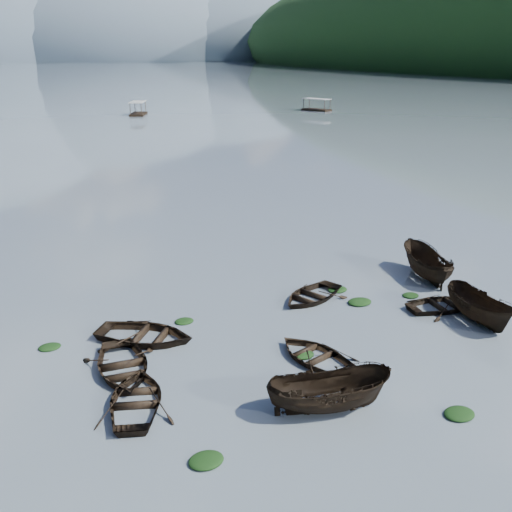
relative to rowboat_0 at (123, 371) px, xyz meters
name	(u,v)px	position (x,y,z in m)	size (l,w,h in m)	color
ground_plane	(388,405)	(8.57, -6.51, 0.00)	(2400.00, 2400.00, 0.00)	slate
haze_mtn_c	(95,60)	(148.57, 893.49, 0.00)	(520.00, 520.00, 260.00)	#475666
haze_mtn_d	(209,59)	(328.57, 893.49, 0.00)	(520.00, 520.00, 220.00)	#475666
rowboat_0	(123,371)	(0.00, 0.00, 0.00)	(3.12, 4.37, 0.90)	black
rowboat_1	(138,405)	(0.01, -2.59, 0.00)	(2.93, 4.10, 0.85)	black
rowboat_2	(328,410)	(6.34, -5.85, 0.00)	(1.76, 4.68, 1.81)	black
rowboat_3	(315,360)	(7.75, -2.47, 0.00)	(2.79, 3.90, 0.81)	black
rowboat_4	(442,309)	(16.31, -0.70, 0.00)	(2.72, 3.81, 0.79)	black
rowboat_5	(478,321)	(16.90, -2.53, 0.00)	(1.69, 4.49, 1.73)	black
rowboat_6	(145,340)	(1.52, 2.27, 0.00)	(3.28, 4.59, 0.95)	black
rowboat_7	(311,299)	(10.75, 3.16, 0.00)	(2.90, 4.06, 0.84)	black
rowboat_8	(425,277)	(18.34, 3.08, 0.00)	(1.85, 4.91, 1.90)	black
weed_clump_0	(206,462)	(1.28, -6.66, 0.00)	(1.17, 0.96, 0.26)	black
weed_clump_1	(304,356)	(7.44, -1.99, 0.00)	(0.96, 0.77, 0.21)	black
weed_clump_2	(459,415)	(10.52, -8.11, 0.00)	(1.18, 0.95, 0.26)	black
weed_clump_3	(410,296)	(15.82, 1.24, 0.00)	(0.92, 0.78, 0.20)	black
weed_clump_4	(360,303)	(12.79, 1.62, 0.00)	(1.30, 1.03, 0.27)	black
weed_clump_5	(50,348)	(-2.55, 3.33, 0.00)	(0.98, 0.79, 0.21)	black
weed_clump_6	(184,322)	(3.72, 3.32, 0.00)	(0.94, 0.79, 0.20)	black
weed_clump_7	(337,291)	(12.63, 3.54, 0.00)	(1.12, 0.90, 0.25)	black
pontoon_centre	(138,115)	(24.34, 99.02, 0.00)	(2.79, 6.70, 2.57)	black
pontoon_right	(316,111)	(62.38, 91.45, 0.00)	(2.70, 6.48, 2.48)	black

